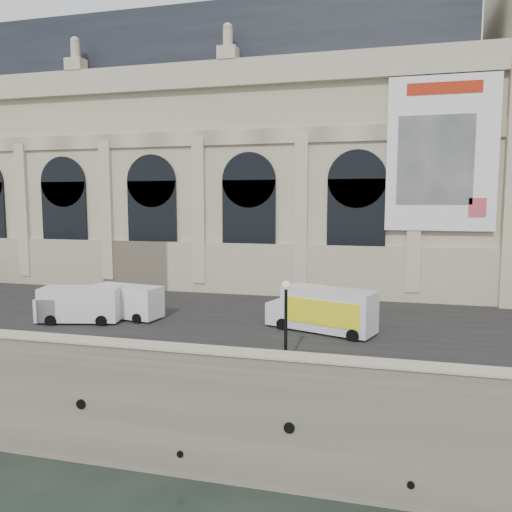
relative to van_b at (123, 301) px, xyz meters
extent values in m
plane|color=black|center=(1.02, -10.34, -7.31)|extent=(260.00, 260.00, 0.00)
cube|color=gray|center=(1.02, 24.66, -4.31)|extent=(160.00, 70.00, 6.00)
cube|color=#2D2D2D|center=(1.02, 3.66, -1.28)|extent=(160.00, 24.00, 0.06)
cube|color=gray|center=(1.02, -9.74, -0.76)|extent=(160.00, 1.20, 1.10)
cube|color=beige|center=(1.02, -9.74, -0.16)|extent=(160.00, 1.40, 0.12)
cube|color=beige|center=(-4.98, 20.66, 9.69)|extent=(68.00, 18.00, 22.00)
cube|color=beige|center=(-4.98, 11.51, 1.19)|extent=(68.60, 0.40, 5.00)
cube|color=beige|center=(-4.98, 11.36, 19.49)|extent=(69.00, 0.80, 2.40)
cube|color=beige|center=(-4.98, 11.51, 13.69)|extent=(68.00, 0.30, 1.40)
cube|color=#22272E|center=(-4.98, 20.66, 23.69)|extent=(64.00, 15.00, 6.00)
cube|color=#22272E|center=(-4.98, 20.66, 27.19)|extent=(56.00, 10.00, 1.20)
cube|color=beige|center=(-17.98, 11.41, 6.69)|extent=(1.20, 0.50, 14.00)
cube|color=black|center=(-12.98, 11.48, 5.19)|extent=(5.20, 0.25, 9.00)
cylinder|color=black|center=(-12.98, 11.48, 9.69)|extent=(5.20, 0.25, 5.20)
cube|color=beige|center=(-7.98, 11.41, 6.69)|extent=(1.20, 0.50, 14.00)
cube|color=black|center=(-2.98, 11.48, 5.19)|extent=(5.20, 0.25, 9.00)
cylinder|color=black|center=(-2.98, 11.48, 9.69)|extent=(5.20, 0.25, 5.20)
cube|color=beige|center=(2.02, 11.41, 6.69)|extent=(1.20, 0.50, 14.00)
cube|color=black|center=(7.02, 11.48, 5.19)|extent=(5.20, 0.25, 9.00)
cylinder|color=black|center=(7.02, 11.48, 9.69)|extent=(5.20, 0.25, 5.20)
cube|color=beige|center=(12.02, 11.41, 6.69)|extent=(1.20, 0.50, 14.00)
cube|color=black|center=(17.02, 11.48, 5.19)|extent=(5.20, 0.25, 9.00)
cylinder|color=black|center=(17.02, 11.48, 9.69)|extent=(5.20, 0.25, 5.20)
cube|color=beige|center=(22.02, 11.41, 6.69)|extent=(1.20, 0.50, 14.00)
cube|color=white|center=(24.02, 11.21, 11.69)|extent=(9.00, 0.35, 13.00)
cube|color=#AB200B|center=(24.02, 11.01, 17.09)|extent=(6.00, 0.06, 1.00)
cube|color=gray|center=(23.52, 11.01, 11.19)|extent=(6.20, 0.06, 7.50)
cube|color=#C24451|center=(27.02, 11.01, 7.19)|extent=(1.40, 0.06, 1.60)
cube|color=white|center=(0.36, -0.06, 0.07)|extent=(5.82, 3.05, 2.36)
cube|color=white|center=(-1.83, 0.31, -0.28)|extent=(1.89, 2.38, 1.64)
cube|color=black|center=(-2.39, 0.41, 0.28)|extent=(0.37, 1.83, 0.82)
cylinder|color=black|center=(-1.57, -0.82, -0.92)|extent=(0.81, 0.38, 0.78)
cylinder|color=black|center=(-1.21, 1.30, -0.92)|extent=(0.81, 0.38, 0.78)
cylinder|color=black|center=(1.92, -1.42, -0.92)|extent=(0.81, 0.38, 0.78)
cylinder|color=black|center=(2.28, 0.70, -0.92)|extent=(0.81, 0.38, 0.78)
cube|color=silver|center=(-2.28, -2.08, 0.14)|extent=(6.15, 3.48, 2.47)
cube|color=silver|center=(-4.54, -2.60, -0.24)|extent=(2.08, 2.56, 1.72)
cube|color=black|center=(-5.12, -2.73, 0.35)|extent=(0.49, 1.89, 0.86)
cylinder|color=black|center=(-3.84, -3.59, -0.90)|extent=(0.85, 0.44, 0.81)
cylinder|color=black|center=(-4.34, -1.40, -0.90)|extent=(0.85, 0.44, 0.81)
cylinder|color=black|center=(-0.22, -2.77, -0.90)|extent=(0.85, 0.44, 0.81)
cylinder|color=black|center=(-0.72, -0.57, -0.90)|extent=(0.85, 0.44, 0.81)
cube|color=silver|center=(15.90, -0.41, 0.33)|extent=(6.79, 4.40, 2.85)
cube|color=yellow|center=(15.48, -1.59, 0.33)|extent=(5.20, 1.89, 1.69)
cube|color=#AB200B|center=(15.48, -1.59, 0.33)|extent=(3.00, 1.09, 0.63)
cube|color=silver|center=(12.51, 0.78, -0.30)|extent=(2.37, 2.76, 1.59)
cylinder|color=black|center=(12.70, -0.57, -0.89)|extent=(0.90, 0.56, 0.85)
cylinder|color=black|center=(13.51, 1.72, -0.89)|extent=(0.90, 0.56, 0.85)
cylinder|color=black|center=(17.69, -2.33, -0.89)|extent=(0.90, 0.56, 0.85)
cylinder|color=black|center=(18.50, -0.04, -0.89)|extent=(0.90, 0.56, 0.85)
cylinder|color=black|center=(14.39, -8.16, -1.09)|extent=(0.49, 0.49, 0.44)
cylinder|color=black|center=(14.39, -8.16, 0.91)|extent=(0.18, 0.18, 4.44)
sphere|color=beige|center=(14.39, -8.16, 3.25)|extent=(0.49, 0.49, 0.49)
camera|label=1|loc=(19.35, -34.26, 7.82)|focal=35.00mm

